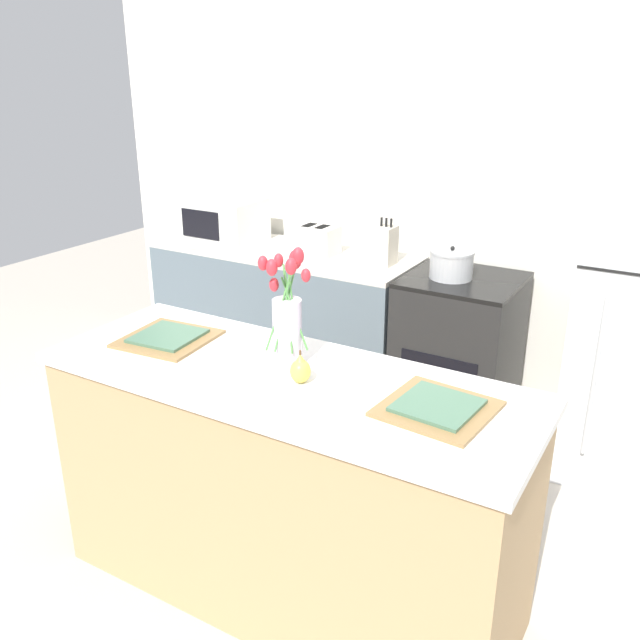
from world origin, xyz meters
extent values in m
plane|color=beige|center=(0.00, 0.00, 0.00)|extent=(10.00, 10.00, 0.00)
cube|color=silver|center=(0.00, 2.00, 1.35)|extent=(5.20, 0.08, 2.70)
cube|color=tan|center=(0.00, 0.00, 0.46)|extent=(1.76, 0.62, 0.91)
cube|color=silver|center=(0.00, 0.00, 0.93)|extent=(1.80, 0.66, 0.03)
cube|color=slate|center=(-1.06, 1.60, 0.43)|extent=(1.68, 0.60, 0.86)
cube|color=beige|center=(-1.06, 1.60, 0.87)|extent=(1.68, 0.60, 0.03)
cube|color=black|center=(0.10, 1.60, 0.43)|extent=(0.60, 0.60, 0.86)
cube|color=black|center=(0.10, 1.60, 0.87)|extent=(0.60, 0.60, 0.02)
cube|color=black|center=(0.10, 1.30, 0.40)|extent=(0.42, 0.01, 0.28)
cylinder|color=#B2B5B7|center=(0.86, 1.26, 0.62)|extent=(0.02, 0.02, 0.79)
cylinder|color=silver|center=(-0.03, 0.07, 1.07)|extent=(0.10, 0.10, 0.25)
cylinder|color=#569E4C|center=(0.00, 0.08, 1.15)|extent=(0.10, 0.02, 0.26)
ellipsoid|color=red|center=(0.04, 0.08, 1.30)|extent=(0.03, 0.03, 0.05)
cylinder|color=#569E4C|center=(-0.02, 0.09, 1.17)|extent=(0.03, 0.03, 0.32)
ellipsoid|color=red|center=(0.00, 0.10, 1.35)|extent=(0.04, 0.04, 0.06)
cylinder|color=#569E4C|center=(-0.03, 0.09, 1.16)|extent=(0.02, 0.06, 0.30)
ellipsoid|color=red|center=(-0.02, 0.11, 1.33)|extent=(0.05, 0.05, 0.07)
cylinder|color=#569E4C|center=(-0.04, 0.08, 1.16)|extent=(0.08, 0.05, 0.29)
ellipsoid|color=red|center=(-0.08, 0.10, 1.33)|extent=(0.03, 0.03, 0.05)
cylinder|color=#569E4C|center=(-0.06, 0.07, 1.12)|extent=(0.05, 0.01, 0.22)
ellipsoid|color=red|center=(-0.08, 0.06, 1.25)|extent=(0.03, 0.03, 0.05)
cylinder|color=#569E4C|center=(-0.04, 0.05, 1.17)|extent=(0.07, 0.10, 0.31)
ellipsoid|color=red|center=(-0.07, 0.00, 1.34)|extent=(0.03, 0.03, 0.05)
cylinder|color=#569E4C|center=(-0.03, 0.06, 1.17)|extent=(0.02, 0.12, 0.29)
ellipsoid|color=red|center=(-0.04, 0.00, 1.33)|extent=(0.04, 0.04, 0.06)
cylinder|color=#569E4C|center=(-0.02, 0.06, 1.17)|extent=(0.08, 0.07, 0.30)
ellipsoid|color=red|center=(0.02, 0.03, 1.34)|extent=(0.04, 0.04, 0.06)
ellipsoid|color=#E5CC4C|center=(0.09, -0.03, 0.99)|extent=(0.07, 0.07, 0.08)
cone|color=#E5CC4C|center=(0.09, -0.03, 1.04)|extent=(0.04, 0.04, 0.03)
cylinder|color=brown|center=(0.09, -0.03, 1.06)|extent=(0.01, 0.01, 0.02)
cube|color=olive|center=(-0.56, 0.02, 0.96)|extent=(0.36, 0.36, 0.01)
cube|color=#477056|center=(-0.56, 0.02, 0.97)|extent=(0.26, 0.26, 0.01)
cube|color=olive|center=(0.56, 0.02, 0.96)|extent=(0.36, 0.36, 0.01)
cube|color=#477056|center=(0.56, 0.02, 0.97)|extent=(0.26, 0.26, 0.01)
cube|color=silver|center=(-0.84, 1.61, 0.97)|extent=(0.26, 0.18, 0.17)
cube|color=black|center=(-0.88, 1.61, 1.06)|extent=(0.05, 0.11, 0.01)
cube|color=black|center=(-0.79, 1.61, 1.06)|extent=(0.05, 0.11, 0.01)
cube|color=black|center=(-0.98, 1.61, 1.00)|extent=(0.02, 0.02, 0.02)
cylinder|color=#B2B5B7|center=(0.04, 1.56, 0.95)|extent=(0.23, 0.23, 0.14)
cylinder|color=#B2B5B7|center=(0.04, 1.56, 1.03)|extent=(0.24, 0.24, 0.01)
sphere|color=black|center=(0.04, 1.56, 1.05)|extent=(0.02, 0.02, 0.02)
cube|color=white|center=(-1.52, 1.60, 1.02)|extent=(0.48, 0.36, 0.27)
cube|color=black|center=(-1.56, 1.42, 1.02)|extent=(0.29, 0.01, 0.18)
cube|color=beige|center=(-0.38, 1.62, 1.00)|extent=(0.10, 0.14, 0.22)
cylinder|color=black|center=(-0.41, 1.62, 1.13)|extent=(0.01, 0.01, 0.05)
cylinder|color=black|center=(-0.38, 1.62, 1.13)|extent=(0.01, 0.01, 0.05)
cylinder|color=black|center=(-0.35, 1.62, 1.13)|extent=(0.01, 0.01, 0.05)
camera|label=1|loc=(1.20, -1.78, 1.98)|focal=38.00mm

